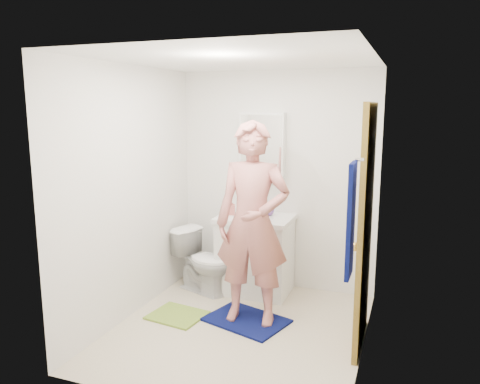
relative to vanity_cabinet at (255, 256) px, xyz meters
name	(u,v)px	position (x,y,z in m)	size (l,w,h in m)	color
floor	(239,331)	(0.15, -0.91, -0.41)	(2.20, 2.40, 0.02)	beige
ceiling	(239,58)	(0.15, -0.91, 2.01)	(2.20, 2.40, 0.02)	white
wall_back	(277,181)	(0.15, 0.30, 0.80)	(2.20, 0.02, 2.40)	silver
wall_front	(172,238)	(0.15, -2.12, 0.80)	(2.20, 0.02, 2.40)	silver
wall_left	(130,193)	(-0.96, -0.91, 0.80)	(0.02, 2.40, 2.40)	silver
wall_right	(370,211)	(1.26, -0.91, 0.80)	(0.02, 2.40, 2.40)	silver
vanity_cabinet	(255,256)	(0.00, 0.00, 0.00)	(0.75, 0.55, 0.80)	white
countertop	(255,219)	(0.00, 0.00, 0.43)	(0.79, 0.59, 0.05)	white
sink_basin	(255,217)	(0.00, 0.00, 0.44)	(0.40, 0.40, 0.03)	white
faucet	(261,208)	(0.00, 0.18, 0.51)	(0.03, 0.03, 0.12)	silver
medicine_cabinet	(262,145)	(0.00, 0.22, 1.20)	(0.50, 0.12, 0.70)	white
mirror_panel	(261,145)	(0.00, 0.16, 1.20)	(0.46, 0.01, 0.66)	white
door	(365,228)	(1.22, -0.76, 0.62)	(0.05, 0.80, 2.05)	olive
door_knob	(355,247)	(1.18, -1.08, 0.55)	(0.07, 0.07, 0.07)	gold
towel	(351,221)	(1.18, -1.48, 0.85)	(0.03, 0.24, 0.80)	#080F4D
towel_hook	(360,160)	(1.22, -1.48, 1.27)	(0.02, 0.02, 0.06)	silver
toilet	(204,261)	(-0.54, -0.19, -0.06)	(0.38, 0.67, 0.69)	white
bath_mat	(246,320)	(0.16, -0.73, -0.39)	(0.73, 0.52, 0.02)	#080F4D
green_rug	(177,315)	(-0.51, -0.87, -0.39)	(0.51, 0.43, 0.02)	#7FA436
soap_dispenser	(232,207)	(-0.27, -0.02, 0.53)	(0.08, 0.08, 0.17)	#B25953
toothbrush_cup	(268,211)	(0.12, 0.08, 0.50)	(0.13, 0.13, 0.10)	#694293
man	(253,224)	(0.21, -0.71, 0.56)	(0.68, 0.45, 1.88)	#BC6F69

